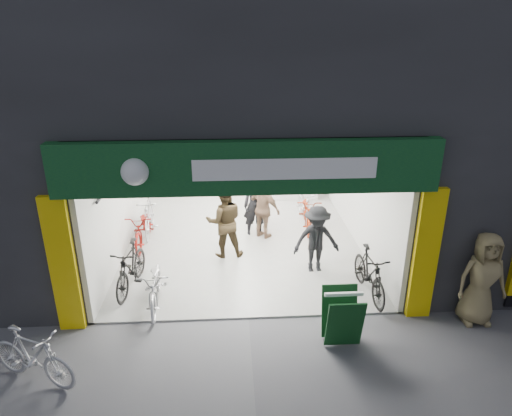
{
  "coord_description": "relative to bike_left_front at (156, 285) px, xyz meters",
  "views": [
    {
      "loc": [
        -0.3,
        -7.28,
        5.2
      ],
      "look_at": [
        0.23,
        1.5,
        1.68
      ],
      "focal_mm": 32.0,
      "sensor_mm": 36.0,
      "label": 1
    }
  ],
  "objects": [
    {
      "name": "ground",
      "position": [
        1.8,
        -0.6,
        -0.45
      ],
      "size": [
        60.0,
        60.0,
        0.0
      ],
      "primitive_type": "plane",
      "color": "#56565B",
      "rests_on": "ground"
    },
    {
      "name": "building",
      "position": [
        2.71,
        4.39,
        3.87
      ],
      "size": [
        17.0,
        10.27,
        8.0
      ],
      "color": "#232326",
      "rests_on": "ground"
    },
    {
      "name": "bike_left_front",
      "position": [
        0.0,
        0.0,
        0.0
      ],
      "size": [
        0.7,
        1.73,
        0.89
      ],
      "primitive_type": "imported",
      "rotation": [
        0.0,
        0.0,
        0.06
      ],
      "color": "silver",
      "rests_on": "ground"
    },
    {
      "name": "bike_left_midfront",
      "position": [
        -0.61,
        0.63,
        0.07
      ],
      "size": [
        0.74,
        1.78,
        1.04
      ],
      "primitive_type": "imported",
      "rotation": [
        0.0,
        0.0,
        -0.15
      ],
      "color": "black",
      "rests_on": "ground"
    },
    {
      "name": "bike_left_midback",
      "position": [
        -0.7,
        2.72,
        0.03
      ],
      "size": [
        0.66,
        1.81,
        0.94
      ],
      "primitive_type": "imported",
      "rotation": [
        0.0,
        0.0,
        -0.02
      ],
      "color": "maroon",
      "rests_on": "ground"
    },
    {
      "name": "bike_left_back",
      "position": [
        -0.67,
        3.43,
        0.08
      ],
      "size": [
        0.6,
        1.77,
        1.05
      ],
      "primitive_type": "imported",
      "rotation": [
        0.0,
        0.0,
        0.06
      ],
      "color": "#B8B9BD",
      "rests_on": "ground"
    },
    {
      "name": "bike_right_front",
      "position": [
        4.3,
        0.09,
        0.07
      ],
      "size": [
        0.6,
        1.73,
        1.02
      ],
      "primitive_type": "imported",
      "rotation": [
        0.0,
        0.0,
        0.07
      ],
      "color": "black",
      "rests_on": "ground"
    },
    {
      "name": "bike_right_mid",
      "position": [
        3.6,
        3.53,
        0.03
      ],
      "size": [
        0.79,
        1.86,
        0.95
      ],
      "primitive_type": "imported",
      "rotation": [
        0.0,
        0.0,
        -0.09
      ],
      "color": "#96290D",
      "rests_on": "ground"
    },
    {
      "name": "bike_right_back",
      "position": [
        3.6,
        4.05,
        0.02
      ],
      "size": [
        0.56,
        1.57,
        0.93
      ],
      "primitive_type": "imported",
      "rotation": [
        0.0,
        0.0,
        0.08
      ],
      "color": "silver",
      "rests_on": "ground"
    },
    {
      "name": "parked_bike",
      "position": [
        -1.59,
        -2.02,
        0.03
      ],
      "size": [
        1.64,
        1.08,
        0.96
      ],
      "primitive_type": "imported",
      "rotation": [
        0.0,
        0.0,
        1.14
      ],
      "color": "silver",
      "rests_on": "ground"
    },
    {
      "name": "customer_a",
      "position": [
        2.15,
        3.16,
        0.41
      ],
      "size": [
        0.66,
        0.46,
        1.71
      ],
      "primitive_type": "imported",
      "rotation": [
        0.0,
        0.0,
        0.09
      ],
      "color": "black",
      "rests_on": "ground"
    },
    {
      "name": "customer_b",
      "position": [
        1.35,
        2.01,
        0.47
      ],
      "size": [
        0.94,
        0.76,
        1.83
      ],
      "primitive_type": "imported",
      "rotation": [
        0.0,
        0.0,
        3.22
      ],
      "color": "#392C1A",
      "rests_on": "ground"
    },
    {
      "name": "customer_c",
      "position": [
        3.39,
        1.11,
        0.35
      ],
      "size": [
        1.07,
        0.67,
        1.6
      ],
      "primitive_type": "imported",
      "rotation": [
        0.0,
        0.0,
        0.08
      ],
      "color": "black",
      "rests_on": "ground"
    },
    {
      "name": "customer_d",
      "position": [
        2.35,
        2.94,
        0.37
      ],
      "size": [
        1.0,
        0.91,
        1.63
      ],
      "primitive_type": "imported",
      "rotation": [
        0.0,
        0.0,
        2.47
      ],
      "color": "#86654E",
      "rests_on": "ground"
    },
    {
      "name": "pedestrian_near",
      "position": [
        6.06,
        -0.9,
        0.46
      ],
      "size": [
        0.91,
        0.61,
        1.81
      ],
      "primitive_type": "imported",
      "rotation": [
        0.0,
        0.0,
        -0.04
      ],
      "color": "olive",
      "rests_on": "ground"
    },
    {
      "name": "sandwich_board",
      "position": [
        3.39,
        -1.37,
        0.09
      ],
      "size": [
        0.66,
        0.65,
        0.98
      ],
      "rotation": [
        0.0,
        0.0,
        0.0
      ],
      "color": "#0E3815",
      "rests_on": "ground"
    }
  ]
}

